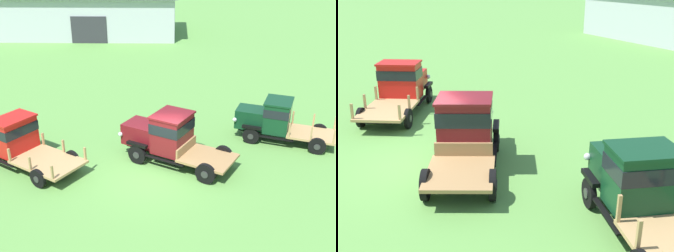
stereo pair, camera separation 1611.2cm
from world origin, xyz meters
TOP-DOWN VIEW (x-y plane):
  - ground_plane at (0.00, 0.00)m, footprint 240.00×240.00m
  - vintage_truck_foreground_near at (-5.97, 1.14)m, footprint 5.46×4.29m
  - vintage_truck_second_in_line at (0.55, 1.36)m, footprint 5.20×3.86m
  - vintage_truck_midrow_center at (5.53, 3.54)m, footprint 4.89×3.07m

SIDE VIEW (x-z plane):
  - ground_plane at x=0.00m, z-range 0.00..0.00m
  - vintage_truck_midrow_center at x=5.53m, z-range 0.06..2.07m
  - vintage_truck_foreground_near at x=-5.97m, z-range 0.02..2.11m
  - vintage_truck_second_in_line at x=0.55m, z-range 0.06..2.28m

